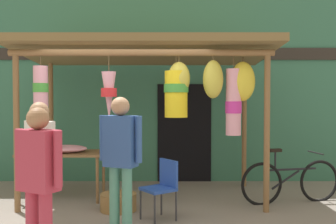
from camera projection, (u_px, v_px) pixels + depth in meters
The scene contains 11 objects.
ground_plane at pixel (127, 213), 5.90m from camera, with size 30.00×30.00×0.00m, color gray.
shop_facade at pixel (139, 79), 8.23m from camera, with size 10.79×0.29×4.22m.
market_stall_canopy at pixel (154, 63), 6.57m from camera, with size 4.25×2.26×2.65m.
display_table at pixel (64, 157), 6.74m from camera, with size 1.41×0.73×0.80m.
flower_heap_on_table at pixel (67, 149), 6.71m from camera, with size 0.75×0.52×0.12m.
folding_chair at pixel (164, 184), 5.59m from camera, with size 0.56×0.56×0.84m.
wicker_basket_by_table at pixel (120, 202), 6.05m from camera, with size 0.55×0.55×0.26m, color olive.
parked_bicycle at pixel (293, 182), 6.48m from camera, with size 1.72×0.53×0.92m.
vendor_in_orange at pixel (40, 175), 3.90m from camera, with size 0.54×0.38×1.63m.
shopper_by_bananas at pixel (122, 153), 4.98m from camera, with size 0.56×0.35×1.73m.
passerby_at_right at pixel (42, 159), 4.74m from camera, with size 0.43×0.47×1.67m.
Camera 1 is at (0.63, -5.84, 1.72)m, focal length 42.38 mm.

